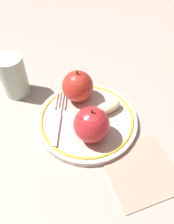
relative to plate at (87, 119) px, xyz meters
The scene contains 8 objects.
ground_plane 0.02m from the plate, 30.14° to the left, with size 2.00×2.00×0.00m, color #B8A296.
plate is the anchor object (origin of this frame).
apple_red_whole 0.07m from the plate, behind, with size 0.08×0.08×0.09m.
apple_second_whole 0.09m from the plate, ahead, with size 0.08×0.08×0.09m.
apple_slice_front 0.06m from the plate, 76.68° to the right, with size 0.07×0.03×0.02m, color beige.
fork 0.07m from the plate, 83.82° to the left, with size 0.17×0.05×0.00m.
drinking_glass 0.23m from the plate, 51.14° to the left, with size 0.07×0.07×0.11m, color silver.
napkin_folded 0.17m from the plate, 148.32° to the right, with size 0.14×0.14×0.01m, color tan.
Camera 1 is at (-0.35, 0.05, 0.43)m, focal length 35.00 mm.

